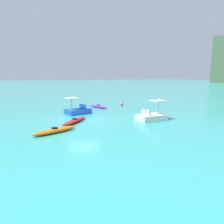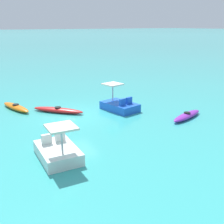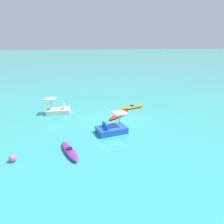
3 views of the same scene
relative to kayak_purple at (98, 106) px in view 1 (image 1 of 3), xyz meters
The scene contains 7 objects.
ground_plane 6.92m from the kayak_purple, 36.65° to the right, with size 600.00×600.00×0.00m, color #38ADA8.
kayak_purple is the anchor object (origin of this frame).
kayak_red 8.07m from the kayak_purple, 39.92° to the right, with size 2.77×3.03×0.37m.
kayak_orange 11.07m from the kayak_purple, 41.20° to the right, with size 1.38×3.16×0.37m.
pedal_boat_blue 4.35m from the kayak_purple, 54.33° to the right, with size 1.90×2.64×1.68m.
pedal_boat_white 8.59m from the kayak_purple, ahead, with size 1.66×2.53×1.68m.
buoy_pink 3.49m from the kayak_purple, 93.13° to the left, with size 0.46×0.46×0.46m, color pink.
Camera 1 is at (15.40, -6.09, 3.60)m, focal length 31.14 mm.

